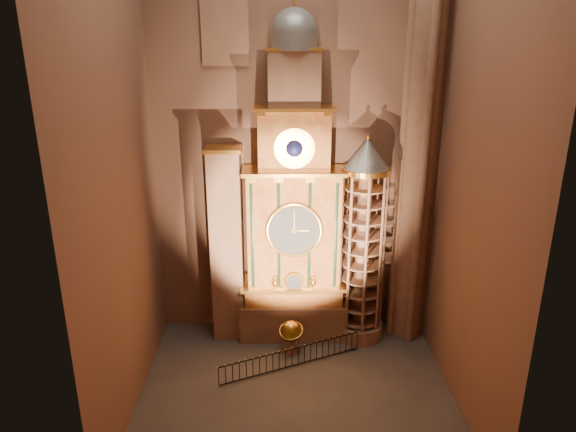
{
  "coord_description": "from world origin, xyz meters",
  "views": [
    {
      "loc": [
        -0.69,
        -19.38,
        14.95
      ],
      "look_at": [
        -0.31,
        3.0,
        7.37
      ],
      "focal_mm": 32.0,
      "sensor_mm": 36.0,
      "label": 1
    }
  ],
  "objects_px": {
    "celestial_globe": "(291,334)",
    "iron_railing": "(292,358)",
    "portrait_tower": "(227,245)",
    "astronomical_clock": "(294,216)",
    "stair_turret": "(363,244)"
  },
  "relations": [
    {
      "from": "celestial_globe",
      "to": "astronomical_clock",
      "type": "bearing_deg",
      "value": 85.03
    },
    {
      "from": "stair_turret",
      "to": "iron_railing",
      "type": "height_order",
      "value": "stair_turret"
    },
    {
      "from": "astronomical_clock",
      "to": "stair_turret",
      "type": "relative_size",
      "value": 1.55
    },
    {
      "from": "astronomical_clock",
      "to": "celestial_globe",
      "type": "xyz_separation_m",
      "value": [
        -0.16,
        -1.83,
        -5.62
      ]
    },
    {
      "from": "iron_railing",
      "to": "astronomical_clock",
      "type": "bearing_deg",
      "value": 87.39
    },
    {
      "from": "portrait_tower",
      "to": "celestial_globe",
      "type": "height_order",
      "value": "portrait_tower"
    },
    {
      "from": "portrait_tower",
      "to": "celestial_globe",
      "type": "bearing_deg",
      "value": -29.7
    },
    {
      "from": "celestial_globe",
      "to": "iron_railing",
      "type": "bearing_deg",
      "value": -89.27
    },
    {
      "from": "portrait_tower",
      "to": "iron_railing",
      "type": "bearing_deg",
      "value": -44.02
    },
    {
      "from": "celestial_globe",
      "to": "iron_railing",
      "type": "relative_size",
      "value": 0.26
    },
    {
      "from": "portrait_tower",
      "to": "iron_railing",
      "type": "xyz_separation_m",
      "value": [
        3.26,
        -3.15,
        -4.6
      ]
    },
    {
      "from": "celestial_globe",
      "to": "stair_turret",
      "type": "bearing_deg",
      "value": 23.19
    },
    {
      "from": "stair_turret",
      "to": "celestial_globe",
      "type": "distance_m",
      "value": 5.79
    },
    {
      "from": "celestial_globe",
      "to": "portrait_tower",
      "type": "bearing_deg",
      "value": 150.3
    },
    {
      "from": "portrait_tower",
      "to": "iron_railing",
      "type": "height_order",
      "value": "portrait_tower"
    }
  ]
}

